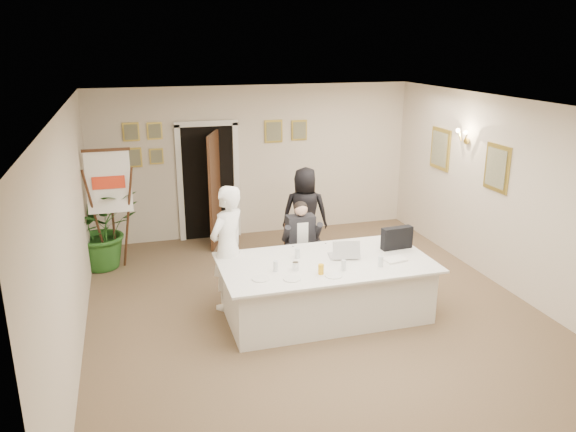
{
  "coord_description": "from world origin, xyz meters",
  "views": [
    {
      "loc": [
        -2.28,
        -6.59,
        3.56
      ],
      "look_at": [
        -0.2,
        0.6,
        1.22
      ],
      "focal_mm": 35.0,
      "sensor_mm": 36.0,
      "label": 1
    }
  ],
  "objects_px": {
    "laptop_bag": "(397,238)",
    "oj_glass": "(321,269)",
    "standing_woman": "(305,213)",
    "steel_jug": "(295,266)",
    "seated_man": "(301,244)",
    "potted_palm": "(101,229)",
    "laptop": "(343,247)",
    "paper_stack": "(395,260)",
    "standing_man": "(228,248)",
    "conference_table": "(325,288)",
    "flip_chart": "(112,215)"
  },
  "relations": [
    {
      "from": "laptop_bag",
      "to": "oj_glass",
      "type": "height_order",
      "value": "laptop_bag"
    },
    {
      "from": "standing_woman",
      "to": "steel_jug",
      "type": "height_order",
      "value": "standing_woman"
    },
    {
      "from": "seated_man",
      "to": "laptop_bag",
      "type": "relative_size",
      "value": 2.96
    },
    {
      "from": "potted_palm",
      "to": "steel_jug",
      "type": "relative_size",
      "value": 11.82
    },
    {
      "from": "steel_jug",
      "to": "potted_palm",
      "type": "bearing_deg",
      "value": 131.19
    },
    {
      "from": "seated_man",
      "to": "laptop",
      "type": "height_order",
      "value": "seated_man"
    },
    {
      "from": "paper_stack",
      "to": "steel_jug",
      "type": "xyz_separation_m",
      "value": [
        -1.36,
        0.05,
        0.04
      ]
    },
    {
      "from": "standing_man",
      "to": "standing_woman",
      "type": "height_order",
      "value": "standing_man"
    },
    {
      "from": "conference_table",
      "to": "standing_man",
      "type": "distance_m",
      "value": 1.43
    },
    {
      "from": "standing_woman",
      "to": "flip_chart",
      "type": "bearing_deg",
      "value": 10.89
    },
    {
      "from": "laptop_bag",
      "to": "paper_stack",
      "type": "relative_size",
      "value": 1.53
    },
    {
      "from": "conference_table",
      "to": "flip_chart",
      "type": "distance_m",
      "value": 3.72
    },
    {
      "from": "standing_woman",
      "to": "paper_stack",
      "type": "bearing_deg",
      "value": 119.89
    },
    {
      "from": "laptop_bag",
      "to": "oj_glass",
      "type": "xyz_separation_m",
      "value": [
        -1.31,
        -0.56,
        -0.09
      ]
    },
    {
      "from": "flip_chart",
      "to": "paper_stack",
      "type": "bearing_deg",
      "value": -37.09
    },
    {
      "from": "conference_table",
      "to": "laptop_bag",
      "type": "relative_size",
      "value": 6.26
    },
    {
      "from": "conference_table",
      "to": "oj_glass",
      "type": "height_order",
      "value": "oj_glass"
    },
    {
      "from": "seated_man",
      "to": "standing_woman",
      "type": "xyz_separation_m",
      "value": [
        0.4,
        1.07,
        0.12
      ]
    },
    {
      "from": "standing_man",
      "to": "conference_table",
      "type": "bearing_deg",
      "value": 111.79
    },
    {
      "from": "seated_man",
      "to": "potted_palm",
      "type": "bearing_deg",
      "value": 162.19
    },
    {
      "from": "oj_glass",
      "to": "conference_table",
      "type": "bearing_deg",
      "value": 62.05
    },
    {
      "from": "standing_woman",
      "to": "oj_glass",
      "type": "bearing_deg",
      "value": 94.58
    },
    {
      "from": "potted_palm",
      "to": "oj_glass",
      "type": "xyz_separation_m",
      "value": [
        2.71,
        -2.99,
        0.19
      ]
    },
    {
      "from": "conference_table",
      "to": "potted_palm",
      "type": "bearing_deg",
      "value": 138.13
    },
    {
      "from": "standing_man",
      "to": "potted_palm",
      "type": "bearing_deg",
      "value": -90.68
    },
    {
      "from": "laptop",
      "to": "steel_jug",
      "type": "bearing_deg",
      "value": -148.42
    },
    {
      "from": "seated_man",
      "to": "oj_glass",
      "type": "relative_size",
      "value": 10.15
    },
    {
      "from": "flip_chart",
      "to": "laptop_bag",
      "type": "xyz_separation_m",
      "value": [
        3.83,
        -2.32,
        0.03
      ]
    },
    {
      "from": "oj_glass",
      "to": "steel_jug",
      "type": "height_order",
      "value": "oj_glass"
    },
    {
      "from": "paper_stack",
      "to": "flip_chart",
      "type": "bearing_deg",
      "value": 142.91
    },
    {
      "from": "oj_glass",
      "to": "standing_man",
      "type": "bearing_deg",
      "value": 135.18
    },
    {
      "from": "conference_table",
      "to": "seated_man",
      "type": "xyz_separation_m",
      "value": [
        -0.01,
        1.04,
        0.27
      ]
    },
    {
      "from": "seated_man",
      "to": "steel_jug",
      "type": "height_order",
      "value": "seated_man"
    },
    {
      "from": "potted_palm",
      "to": "laptop_bag",
      "type": "xyz_separation_m",
      "value": [
        4.02,
        -2.43,
        0.28
      ]
    },
    {
      "from": "standing_woman",
      "to": "oj_glass",
      "type": "distance_m",
      "value": 2.56
    },
    {
      "from": "seated_man",
      "to": "standing_man",
      "type": "distance_m",
      "value": 1.28
    },
    {
      "from": "seated_man",
      "to": "laptop",
      "type": "distance_m",
      "value": 1.01
    },
    {
      "from": "standing_woman",
      "to": "oj_glass",
      "type": "height_order",
      "value": "standing_woman"
    },
    {
      "from": "seated_man",
      "to": "flip_chart",
      "type": "height_order",
      "value": "flip_chart"
    },
    {
      "from": "conference_table",
      "to": "seated_man",
      "type": "distance_m",
      "value": 1.07
    },
    {
      "from": "laptop",
      "to": "laptop_bag",
      "type": "relative_size",
      "value": 0.85
    },
    {
      "from": "standing_woman",
      "to": "standing_man",
      "type": "bearing_deg",
      "value": 61.31
    },
    {
      "from": "conference_table",
      "to": "laptop_bag",
      "type": "height_order",
      "value": "laptop_bag"
    },
    {
      "from": "laptop_bag",
      "to": "seated_man",
      "type": "bearing_deg",
      "value": 138.11
    },
    {
      "from": "seated_man",
      "to": "flip_chart",
      "type": "distance_m",
      "value": 3.08
    },
    {
      "from": "oj_glass",
      "to": "steel_jug",
      "type": "xyz_separation_m",
      "value": [
        -0.27,
        0.2,
        -0.01
      ]
    },
    {
      "from": "standing_man",
      "to": "laptop_bag",
      "type": "bearing_deg",
      "value": 128.17
    },
    {
      "from": "laptop",
      "to": "conference_table",
      "type": "bearing_deg",
      "value": -148.48
    },
    {
      "from": "standing_man",
      "to": "laptop_bag",
      "type": "xyz_separation_m",
      "value": [
        2.31,
        -0.43,
        0.06
      ]
    },
    {
      "from": "standing_man",
      "to": "standing_woman",
      "type": "distance_m",
      "value": 2.19
    }
  ]
}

